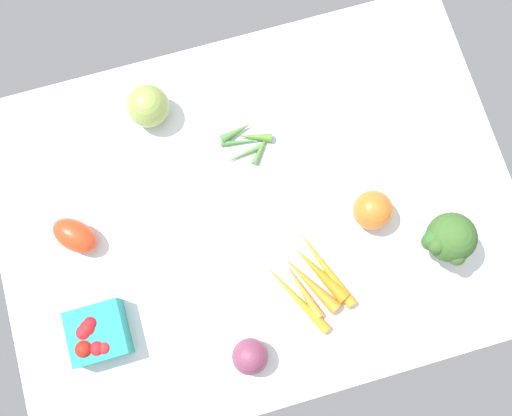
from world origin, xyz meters
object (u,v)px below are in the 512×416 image
at_px(berry_basket, 97,334).
at_px(red_onion_near_basket, 250,357).
at_px(okra_pile, 247,140).
at_px(heirloom_tomato_orange, 373,210).
at_px(heirloom_tomato_green, 148,106).
at_px(roma_tomato, 75,236).
at_px(carrot_bunch, 312,280).
at_px(broccoli_head, 449,239).

bearing_deg(berry_basket, red_onion_near_basket, 155.98).
distance_m(okra_pile, heirloom_tomato_orange, 0.29).
distance_m(heirloom_tomato_green, okra_pile, 0.21).
xyz_separation_m(roma_tomato, red_onion_near_basket, (-0.27, 0.31, 0.00)).
xyz_separation_m(carrot_bunch, broccoli_head, (-0.26, 0.00, 0.07)).
distance_m(roma_tomato, carrot_bunch, 0.47).
xyz_separation_m(roma_tomato, carrot_bunch, (-0.42, 0.21, -0.02)).
distance_m(berry_basket, broccoli_head, 0.68).
bearing_deg(carrot_bunch, berry_basket, -1.81).
bearing_deg(okra_pile, berry_basket, 38.30).
bearing_deg(okra_pile, broccoli_head, 134.20).
xyz_separation_m(heirloom_tomato_green, roma_tomato, (0.20, 0.22, -0.01)).
bearing_deg(okra_pile, heirloom_tomato_green, -32.63).
relative_size(roma_tomato, broccoli_head, 0.74).
height_order(roma_tomato, okra_pile, roma_tomato).
bearing_deg(okra_pile, heirloom_tomato_orange, 132.00).
bearing_deg(heirloom_tomato_orange, carrot_bunch, 32.53).
distance_m(okra_pile, broccoli_head, 0.44).
bearing_deg(heirloom_tomato_green, carrot_bunch, 117.43).
height_order(heirloom_tomato_green, red_onion_near_basket, heirloom_tomato_green).
xyz_separation_m(heirloom_tomato_orange, red_onion_near_basket, (0.31, 0.20, -0.01)).
xyz_separation_m(berry_basket, red_onion_near_basket, (-0.27, 0.12, 0.00)).
distance_m(okra_pile, carrot_bunch, 0.31).
relative_size(heirloom_tomato_green, broccoli_head, 0.68).
distance_m(carrot_bunch, red_onion_near_basket, 0.19).
relative_size(okra_pile, heirloom_tomato_orange, 1.51).
height_order(heirloom_tomato_orange, broccoli_head, broccoli_head).
xyz_separation_m(roma_tomato, broccoli_head, (-0.68, 0.21, 0.05)).
relative_size(heirloom_tomato_orange, red_onion_near_basket, 1.15).
height_order(heirloom_tomato_orange, carrot_bunch, heirloom_tomato_orange).
relative_size(roma_tomato, okra_pile, 0.80).
bearing_deg(red_onion_near_basket, roma_tomato, -49.61).
distance_m(heirloom_tomato_green, roma_tomato, 0.30).
bearing_deg(carrot_bunch, heirloom_tomato_green, -62.57).
bearing_deg(carrot_bunch, okra_pile, -82.04).
relative_size(okra_pile, broccoli_head, 0.93).
bearing_deg(broccoli_head, berry_basket, -1.13).
relative_size(berry_basket, red_onion_near_basket, 1.54).
distance_m(heirloom_tomato_green, berry_basket, 0.46).
bearing_deg(carrot_bunch, broccoli_head, 179.96).
relative_size(heirloom_tomato_green, red_onion_near_basket, 1.27).
xyz_separation_m(okra_pile, broccoli_head, (-0.30, 0.31, 0.07)).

